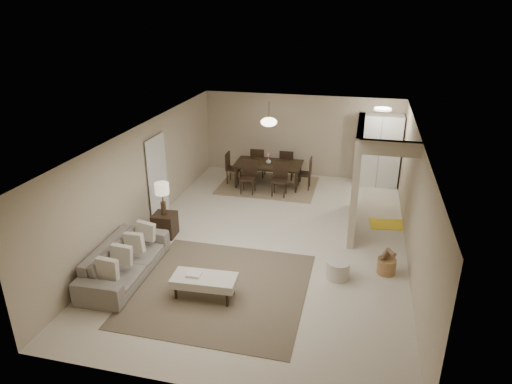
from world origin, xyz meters
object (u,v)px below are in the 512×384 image
(wicker_basket, at_px, (386,266))
(ottoman_bench, at_px, (204,281))
(pantry_cabinet, at_px, (379,151))
(sofa, at_px, (125,260))
(side_table, at_px, (165,225))
(dining_table, at_px, (268,175))
(round_pouf, at_px, (338,270))

(wicker_basket, bearing_deg, ottoman_bench, -153.76)
(pantry_cabinet, relative_size, sofa, 0.90)
(side_table, distance_m, dining_table, 4.01)
(pantry_cabinet, height_order, round_pouf, pantry_cabinet)
(pantry_cabinet, height_order, side_table, pantry_cabinet)
(sofa, relative_size, dining_table, 1.20)
(side_table, xyz_separation_m, dining_table, (1.65, 3.65, 0.07))
(pantry_cabinet, bearing_deg, round_pouf, -97.77)
(sofa, bearing_deg, side_table, -3.28)
(sofa, bearing_deg, round_pouf, -79.23)
(ottoman_bench, relative_size, dining_table, 0.61)
(sofa, distance_m, dining_table, 5.68)
(sofa, bearing_deg, dining_table, -19.08)
(sofa, relative_size, side_table, 4.31)
(ottoman_bench, height_order, side_table, side_table)
(wicker_basket, distance_m, dining_table, 5.28)
(pantry_cabinet, xyz_separation_m, sofa, (-4.80, -6.27, -0.71))
(ottoman_bench, height_order, dining_table, dining_table)
(pantry_cabinet, distance_m, sofa, 7.93)
(pantry_cabinet, relative_size, ottoman_bench, 1.75)
(ottoman_bench, height_order, round_pouf, ottoman_bench)
(sofa, height_order, side_table, sofa)
(ottoman_bench, distance_m, wicker_basket, 3.63)
(wicker_basket, xyz_separation_m, dining_table, (-3.30, 4.12, 0.19))
(dining_table, bearing_deg, pantry_cabinet, 14.24)
(round_pouf, height_order, wicker_basket, round_pouf)
(side_table, bearing_deg, ottoman_bench, -50.56)
(round_pouf, bearing_deg, ottoman_bench, -152.72)
(round_pouf, distance_m, dining_table, 5.11)
(pantry_cabinet, xyz_separation_m, wicker_basket, (0.20, -4.96, -0.89))
(side_table, bearing_deg, pantry_cabinet, 43.47)
(side_table, distance_m, wicker_basket, 4.97)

